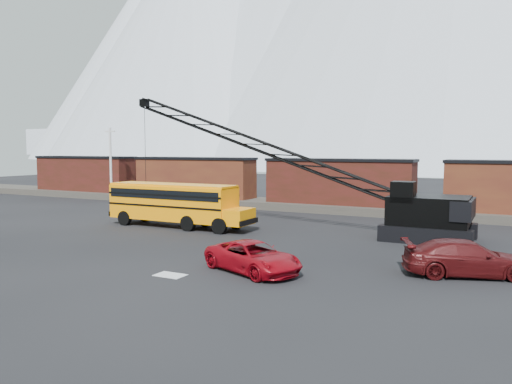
# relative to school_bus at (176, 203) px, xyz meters

# --- Properties ---
(ground) EXTENTS (160.00, 160.00, 0.00)m
(ground) POSITION_rel_school_bus_xyz_m (7.78, -7.65, -1.79)
(ground) COLOR black
(ground) RESTS_ON ground
(gravel_berm) EXTENTS (120.00, 5.00, 0.70)m
(gravel_berm) POSITION_rel_school_bus_xyz_m (7.78, 14.35, -1.44)
(gravel_berm) COLOR #4E4740
(gravel_berm) RESTS_ON ground
(boxcar_west_far) EXTENTS (13.70, 3.10, 4.17)m
(boxcar_west_far) POSITION_rel_school_bus_xyz_m (-24.22, 14.35, 0.97)
(boxcar_west_far) COLOR #4B1715
(boxcar_west_far) RESTS_ON gravel_berm
(boxcar_west_near) EXTENTS (13.70, 3.10, 4.17)m
(boxcar_west_near) POSITION_rel_school_bus_xyz_m (-8.22, 14.35, 0.97)
(boxcar_west_near) COLOR #4A1D15
(boxcar_west_near) RESTS_ON gravel_berm
(boxcar_mid) EXTENTS (13.70, 3.10, 4.17)m
(boxcar_mid) POSITION_rel_school_bus_xyz_m (7.78, 14.35, 0.97)
(boxcar_mid) COLOR #4B1715
(boxcar_mid) RESTS_ON gravel_berm
(utility_pole) EXTENTS (1.40, 0.24, 8.00)m
(utility_pole) POSITION_rel_school_bus_xyz_m (-16.22, 10.35, 2.36)
(utility_pole) COLOR silver
(utility_pole) RESTS_ON ground
(snow_patch) EXTENTS (1.40, 0.90, 0.02)m
(snow_patch) POSITION_rel_school_bus_xyz_m (8.28, -11.65, -1.78)
(snow_patch) COLOR silver
(snow_patch) RESTS_ON ground
(school_bus) EXTENTS (11.65, 2.65, 3.19)m
(school_bus) POSITION_rel_school_bus_xyz_m (0.00, 0.00, 0.00)
(school_bus) COLOR #FF9005
(school_bus) RESTS_ON ground
(red_pickup) EXTENTS (5.68, 4.16, 1.44)m
(red_pickup) POSITION_rel_school_bus_xyz_m (11.36, -9.35, -1.08)
(red_pickup) COLOR #970712
(red_pickup) RESTS_ON ground
(maroon_suv) EXTENTS (6.09, 4.14, 1.64)m
(maroon_suv) POSITION_rel_school_bus_xyz_m (20.32, -5.47, -0.98)
(maroon_suv) COLOR #450C0D
(maroon_suv) RESTS_ON ground
(crawler_crane) EXTENTS (26.26, 4.20, 10.12)m
(crawler_crane) POSITION_rel_school_bus_xyz_m (7.36, 3.35, 3.42)
(crawler_crane) COLOR black
(crawler_crane) RESTS_ON ground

